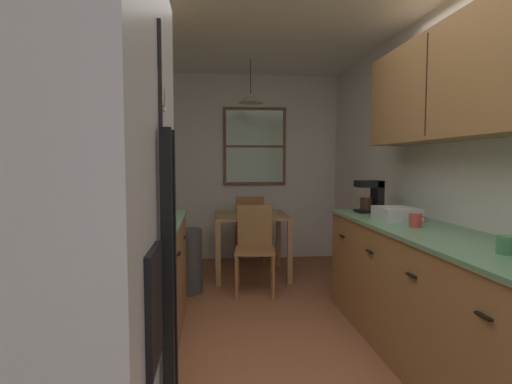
{
  "coord_description": "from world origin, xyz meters",
  "views": [
    {
      "loc": [
        -0.45,
        -2.13,
        1.35
      ],
      "look_at": [
        -0.07,
        1.46,
        1.09
      ],
      "focal_mm": 28.98,
      "sensor_mm": 36.0,
      "label": 1
    }
  ],
  "objects_px": {
    "dining_chair_near": "(255,244)",
    "coffee_maker": "(372,196)",
    "storage_canister": "(103,232)",
    "dining_table": "(251,224)",
    "trash_bin": "(188,261)",
    "dish_rack": "(396,214)",
    "mug_by_coffeemaker": "(506,245)",
    "microwave_over_range": "(34,77)",
    "mug_spare": "(416,220)",
    "dining_chair_far": "(250,226)",
    "table_serving_bowl": "(247,211)"
  },
  "relations": [
    {
      "from": "mug_by_coffeemaker",
      "to": "mug_spare",
      "type": "relative_size",
      "value": 1.03
    },
    {
      "from": "mug_by_coffeemaker",
      "to": "table_serving_bowl",
      "type": "relative_size",
      "value": 0.62
    },
    {
      "from": "dining_chair_near",
      "to": "mug_by_coffeemaker",
      "type": "distance_m",
      "value": 2.6
    },
    {
      "from": "dining_table",
      "to": "mug_spare",
      "type": "distance_m",
      "value": 2.36
    },
    {
      "from": "dining_chair_near",
      "to": "coffee_maker",
      "type": "xyz_separation_m",
      "value": [
        0.99,
        -0.65,
        0.55
      ]
    },
    {
      "from": "coffee_maker",
      "to": "dish_rack",
      "type": "relative_size",
      "value": 0.85
    },
    {
      "from": "trash_bin",
      "to": "table_serving_bowl",
      "type": "distance_m",
      "value": 1.01
    },
    {
      "from": "storage_canister",
      "to": "coffee_maker",
      "type": "height_order",
      "value": "coffee_maker"
    },
    {
      "from": "dish_rack",
      "to": "dining_chair_near",
      "type": "bearing_deg",
      "value": 130.64
    },
    {
      "from": "coffee_maker",
      "to": "mug_by_coffeemaker",
      "type": "distance_m",
      "value": 1.71
    },
    {
      "from": "dining_chair_far",
      "to": "coffee_maker",
      "type": "height_order",
      "value": "coffee_maker"
    },
    {
      "from": "dining_chair_near",
      "to": "storage_canister",
      "type": "xyz_separation_m",
      "value": [
        -0.99,
        -2.09,
        0.5
      ]
    },
    {
      "from": "dining_chair_far",
      "to": "coffee_maker",
      "type": "relative_size",
      "value": 3.13
    },
    {
      "from": "microwave_over_range",
      "to": "storage_canister",
      "type": "relative_size",
      "value": 3.2
    },
    {
      "from": "storage_canister",
      "to": "table_serving_bowl",
      "type": "bearing_deg",
      "value": 70.72
    },
    {
      "from": "dining_table",
      "to": "coffee_maker",
      "type": "height_order",
      "value": "coffee_maker"
    },
    {
      "from": "storage_canister",
      "to": "mug_spare",
      "type": "height_order",
      "value": "storage_canister"
    },
    {
      "from": "dining_table",
      "to": "dining_chair_near",
      "type": "relative_size",
      "value": 0.94
    },
    {
      "from": "coffee_maker",
      "to": "dining_chair_near",
      "type": "bearing_deg",
      "value": 146.58
    },
    {
      "from": "dining_chair_near",
      "to": "microwave_over_range",
      "type": "bearing_deg",
      "value": -113.05
    },
    {
      "from": "storage_canister",
      "to": "dining_table",
      "type": "bearing_deg",
      "value": 69.71
    },
    {
      "from": "storage_canister",
      "to": "coffee_maker",
      "type": "bearing_deg",
      "value": 36.08
    },
    {
      "from": "microwave_over_range",
      "to": "dining_chair_near",
      "type": "height_order",
      "value": "microwave_over_range"
    },
    {
      "from": "dining_chair_near",
      "to": "trash_bin",
      "type": "relative_size",
      "value": 1.35
    },
    {
      "from": "dining_table",
      "to": "microwave_over_range",
      "type": "bearing_deg",
      "value": -109.18
    },
    {
      "from": "mug_by_coffeemaker",
      "to": "dish_rack",
      "type": "relative_size",
      "value": 0.37
    },
    {
      "from": "mug_spare",
      "to": "microwave_over_range",
      "type": "bearing_deg",
      "value": -152.63
    },
    {
      "from": "dining_table",
      "to": "dining_chair_near",
      "type": "xyz_separation_m",
      "value": [
        -0.02,
        -0.63,
        -0.12
      ]
    },
    {
      "from": "trash_bin",
      "to": "mug_by_coffeemaker",
      "type": "relative_size",
      "value": 5.27
    },
    {
      "from": "storage_canister",
      "to": "dining_chair_far",
      "type": "bearing_deg",
      "value": 72.62
    },
    {
      "from": "storage_canister",
      "to": "mug_by_coffeemaker",
      "type": "height_order",
      "value": "storage_canister"
    },
    {
      "from": "dining_chair_near",
      "to": "trash_bin",
      "type": "xyz_separation_m",
      "value": [
        -0.69,
        0.03,
        -0.17
      ]
    },
    {
      "from": "microwave_over_range",
      "to": "mug_by_coffeemaker",
      "type": "distance_m",
      "value": 2.23
    },
    {
      "from": "dining_chair_near",
      "to": "coffee_maker",
      "type": "relative_size",
      "value": 3.13
    },
    {
      "from": "storage_canister",
      "to": "dish_rack",
      "type": "relative_size",
      "value": 0.59
    },
    {
      "from": "coffee_maker",
      "to": "dish_rack",
      "type": "distance_m",
      "value": 0.51
    },
    {
      "from": "coffee_maker",
      "to": "storage_canister",
      "type": "bearing_deg",
      "value": -143.92
    },
    {
      "from": "dining_chair_near",
      "to": "coffee_maker",
      "type": "bearing_deg",
      "value": -33.42
    },
    {
      "from": "microwave_over_range",
      "to": "dining_chair_near",
      "type": "bearing_deg",
      "value": 66.95
    },
    {
      "from": "storage_canister",
      "to": "table_serving_bowl",
      "type": "relative_size",
      "value": 0.98
    },
    {
      "from": "dining_chair_far",
      "to": "mug_spare",
      "type": "xyz_separation_m",
      "value": [
        0.91,
        -2.77,
        0.45
      ]
    },
    {
      "from": "dining_table",
      "to": "mug_by_coffeemaker",
      "type": "xyz_separation_m",
      "value": [
        0.98,
        -2.98,
        0.32
      ]
    },
    {
      "from": "mug_spare",
      "to": "table_serving_bowl",
      "type": "distance_m",
      "value": 2.39
    },
    {
      "from": "dining_table",
      "to": "coffee_maker",
      "type": "bearing_deg",
      "value": -52.84
    },
    {
      "from": "coffee_maker",
      "to": "mug_by_coffeemaker",
      "type": "relative_size",
      "value": 2.28
    },
    {
      "from": "mug_spare",
      "to": "dining_chair_near",
      "type": "bearing_deg",
      "value": 122.62
    },
    {
      "from": "dining_chair_near",
      "to": "trash_bin",
      "type": "height_order",
      "value": "dining_chair_near"
    },
    {
      "from": "dining_chair_near",
      "to": "trash_bin",
      "type": "distance_m",
      "value": 0.71
    },
    {
      "from": "dining_table",
      "to": "dish_rack",
      "type": "distance_m",
      "value": 2.06
    },
    {
      "from": "mug_spare",
      "to": "dining_table",
      "type": "bearing_deg",
      "value": 113.9
    }
  ]
}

